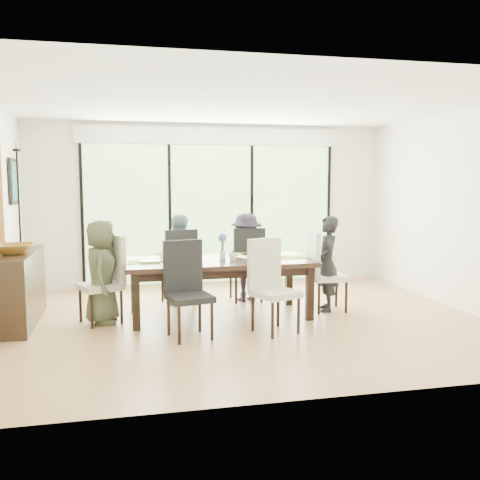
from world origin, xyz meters
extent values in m
cube|color=#9C653E|center=(0.00, 0.00, -0.01)|extent=(6.00, 5.00, 0.01)
cube|color=white|center=(0.00, 0.00, 2.71)|extent=(6.00, 5.00, 0.01)
cube|color=silver|center=(0.00, 2.51, 1.35)|extent=(6.00, 0.02, 2.70)
cube|color=silver|center=(0.00, -2.51, 1.35)|extent=(6.00, 0.02, 2.70)
cube|color=white|center=(3.01, 0.00, 1.35)|extent=(0.02, 5.00, 2.70)
cube|color=#598C3F|center=(0.00, 2.47, 1.20)|extent=(4.20, 0.02, 2.30)
cube|color=white|center=(0.00, 2.46, 2.50)|extent=(4.40, 0.06, 0.28)
cube|color=black|center=(-2.10, 2.46, 1.20)|extent=(0.05, 0.04, 2.30)
cube|color=black|center=(-0.70, 2.46, 1.20)|extent=(0.05, 0.04, 2.30)
cube|color=black|center=(0.70, 2.46, 1.20)|extent=(0.05, 0.04, 2.30)
cube|color=black|center=(2.10, 2.46, 1.20)|extent=(0.05, 0.04, 2.30)
cube|color=#503A22|center=(0.00, 3.40, -0.05)|extent=(6.00, 1.80, 0.10)
cube|color=brown|center=(0.00, 4.20, 0.55)|extent=(6.00, 0.08, 0.06)
sphere|color=#14380F|center=(-1.80, 5.20, 1.44)|extent=(3.20, 3.20, 3.20)
sphere|color=#14380F|center=(0.40, 5.80, 1.80)|extent=(4.00, 4.00, 4.00)
sphere|color=#14380F|center=(2.20, 5.00, 1.26)|extent=(2.80, 2.80, 2.80)
sphere|color=#14380F|center=(-0.60, 6.50, 1.62)|extent=(3.60, 3.60, 3.60)
cube|color=black|center=(-0.26, 0.28, 0.72)|extent=(2.39, 1.10, 0.06)
cube|color=black|center=(-0.26, 0.28, 0.63)|extent=(2.19, 0.90, 0.10)
cube|color=black|center=(-1.34, -0.15, 0.34)|extent=(0.09, 0.09, 0.69)
cube|color=black|center=(0.82, -0.15, 0.34)|extent=(0.09, 0.09, 0.69)
cube|color=black|center=(-1.34, 0.71, 0.34)|extent=(0.09, 0.09, 0.69)
cube|color=black|center=(0.82, 0.71, 0.34)|extent=(0.09, 0.09, 0.69)
imported|color=#3F472F|center=(-1.74, 0.28, 0.64)|extent=(0.43, 0.63, 1.29)
imported|color=black|center=(1.22, 0.28, 0.64)|extent=(0.51, 0.68, 1.29)
imported|color=#7494A8|center=(-0.71, 1.11, 0.64)|extent=(0.61, 0.39, 1.29)
imported|color=black|center=(0.29, 1.11, 0.64)|extent=(0.66, 0.49, 1.29)
cube|color=olive|center=(-1.21, 0.28, 0.75)|extent=(0.44, 0.32, 0.01)
cube|color=olive|center=(0.69, 0.28, 0.75)|extent=(0.44, 0.32, 0.01)
cube|color=#86A139|center=(-0.71, 0.68, 0.75)|extent=(0.44, 0.32, 0.01)
cube|color=#8FB540|center=(0.29, 0.68, 0.75)|extent=(0.44, 0.32, 0.01)
cube|color=white|center=(-0.81, -0.02, 0.75)|extent=(0.44, 0.32, 0.01)
cube|color=black|center=(-0.61, 0.63, 0.76)|extent=(0.26, 0.18, 0.01)
cube|color=black|center=(0.24, 0.63, 0.76)|extent=(0.24, 0.17, 0.01)
cube|color=white|center=(0.44, 0.23, 0.75)|extent=(0.30, 0.22, 0.00)
cube|color=white|center=(-0.81, -0.02, 0.77)|extent=(0.26, 0.26, 0.02)
cube|color=orange|center=(-0.81, -0.02, 0.78)|extent=(0.20, 0.20, 0.01)
cylinder|color=silver|center=(-0.21, 0.33, 0.81)|extent=(0.08, 0.08, 0.12)
cylinder|color=#337226|center=(-0.21, 0.33, 0.93)|extent=(0.04, 0.04, 0.16)
sphere|color=#5152CB|center=(-0.21, 0.33, 1.03)|extent=(0.11, 0.11, 0.11)
imported|color=silver|center=(-1.11, 0.18, 0.76)|extent=(0.35, 0.24, 0.03)
imported|color=white|center=(-0.96, 0.43, 0.80)|extent=(0.17, 0.17, 0.10)
imported|color=white|center=(-0.11, 0.18, 0.79)|extent=(0.14, 0.14, 0.09)
imported|color=white|center=(0.54, 0.38, 0.80)|extent=(0.14, 0.14, 0.10)
imported|color=white|center=(-0.01, 0.33, 0.76)|extent=(0.26, 0.28, 0.02)
cube|color=black|center=(-2.76, 0.48, 0.44)|extent=(0.44, 1.58, 0.89)
imported|color=brown|center=(-2.76, 0.38, 0.95)|extent=(0.47, 0.47, 0.11)
cylinder|color=black|center=(-2.76, 0.83, 0.91)|extent=(0.10, 0.10, 0.04)
cylinder|color=black|center=(-2.76, 0.83, 1.53)|extent=(0.02, 0.02, 1.24)
cylinder|color=black|center=(-2.76, 0.83, 2.15)|extent=(0.10, 0.10, 0.03)
cylinder|color=silver|center=(-2.76, 0.83, 2.20)|extent=(0.04, 0.04, 0.10)
cube|color=black|center=(-2.97, 1.70, 1.75)|extent=(0.03, 0.55, 0.65)
cube|color=#184C4B|center=(-2.95, 1.70, 1.75)|extent=(0.01, 0.45, 0.55)
camera|label=1|loc=(-1.49, -6.43, 1.77)|focal=40.00mm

